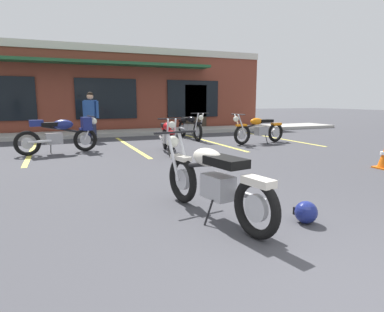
# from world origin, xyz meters

# --- Properties ---
(ground_plane) EXTENTS (80.00, 80.00, 0.00)m
(ground_plane) POSITION_xyz_m (0.00, 4.01, 0.00)
(ground_plane) COLOR #3D3D42
(sidewalk_kerb) EXTENTS (22.00, 1.80, 0.14)m
(sidewalk_kerb) POSITION_xyz_m (0.00, 12.48, 0.07)
(sidewalk_kerb) COLOR #A8A59E
(sidewalk_kerb) RESTS_ON ground_plane
(brick_storefront_building) EXTENTS (15.03, 6.82, 3.69)m
(brick_storefront_building) POSITION_xyz_m (0.00, 16.43, 1.85)
(brick_storefront_building) COLOR brown
(brick_storefront_building) RESTS_ON ground_plane
(painted_stall_lines) EXTENTS (11.07, 4.80, 0.01)m
(painted_stall_lines) POSITION_xyz_m (0.00, 8.88, 0.00)
(painted_stall_lines) COLOR #DBCC4C
(painted_stall_lines) RESTS_ON ground_plane
(motorcycle_foreground_classic) EXTENTS (0.80, 2.09, 0.98)m
(motorcycle_foreground_classic) POSITION_xyz_m (-0.36, 2.36, 0.46)
(motorcycle_foreground_classic) COLOR black
(motorcycle_foreground_classic) RESTS_ON ground_plane
(motorcycle_red_sportbike) EXTENTS (2.10, 0.74, 0.98)m
(motorcycle_red_sportbike) POSITION_xyz_m (4.04, 7.97, 0.46)
(motorcycle_red_sportbike) COLOR black
(motorcycle_red_sportbike) RESTS_ON ground_plane
(motorcycle_black_cruiser) EXTENTS (0.66, 2.11, 0.98)m
(motorcycle_black_cruiser) POSITION_xyz_m (2.41, 9.95, 0.46)
(motorcycle_black_cruiser) COLOR black
(motorcycle_black_cruiser) RESTS_ON ground_plane
(motorcycle_silver_naked) EXTENTS (0.79, 2.09, 0.98)m
(motorcycle_silver_naked) POSITION_xyz_m (0.68, 7.23, 0.46)
(motorcycle_silver_naked) COLOR black
(motorcycle_silver_naked) RESTS_ON ground_plane
(motorcycle_blue_standard) EXTENTS (2.10, 0.78, 0.98)m
(motorcycle_blue_standard) POSITION_xyz_m (-1.93, 8.25, 0.53)
(motorcycle_blue_standard) COLOR black
(motorcycle_blue_standard) RESTS_ON ground_plane
(person_in_black_shirt) EXTENTS (0.54, 0.44, 1.68)m
(person_in_black_shirt) POSITION_xyz_m (-0.93, 10.77, 0.95)
(person_in_black_shirt) COLOR black
(person_in_black_shirt) RESTS_ON ground_plane
(helmet_on_pavement) EXTENTS (0.26, 0.26, 0.26)m
(helmet_on_pavement) POSITION_xyz_m (0.55, 1.77, 0.13)
(helmet_on_pavement) COLOR navy
(helmet_on_pavement) RESTS_ON ground_plane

